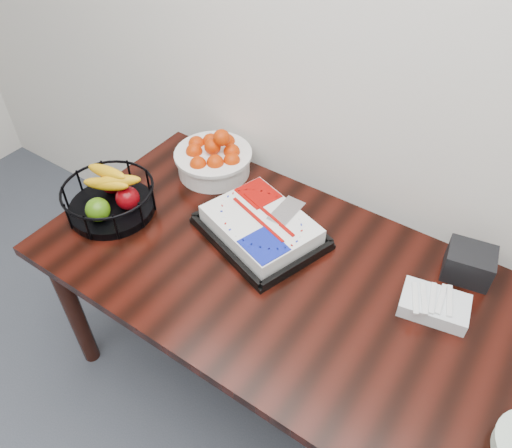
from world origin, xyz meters
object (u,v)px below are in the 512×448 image
Objects in this scene: table at (292,293)px; tangerine_bowl at (213,155)px; fruit_basket at (109,196)px; napkin_box at (469,263)px; cake_tray at (261,227)px.

table is 5.64× the size of tangerine_bowl.
fruit_basket is at bearing -112.17° from tangerine_bowl.
fruit_basket is at bearing -159.71° from napkin_box.
cake_tray is at bearing 152.77° from table.
table is 0.67m from tangerine_bowl.
cake_tray is 0.58m from fruit_basket.
table is 0.77m from fruit_basket.
table is at bearing -27.23° from cake_tray.
cake_tray is at bearing -28.50° from tangerine_bowl.
cake_tray is (-0.20, 0.10, 0.13)m from table.
table is at bearing 8.43° from fruit_basket.
napkin_box is at bearing 35.70° from table.
table is at bearing -144.30° from napkin_box.
fruit_basket is 2.27× the size of napkin_box.
table is 0.26m from cake_tray.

